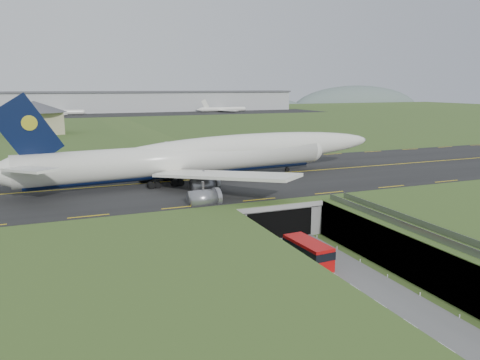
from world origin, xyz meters
name	(u,v)px	position (x,y,z in m)	size (l,w,h in m)	color
ground	(303,255)	(0.00, 0.00, 0.00)	(900.00, 900.00, 0.00)	#314F1F
airfield_deck	(304,236)	(0.00, 0.00, 3.00)	(800.00, 800.00, 6.00)	gray
trench_road	(330,272)	(0.00, -7.50, 0.10)	(12.00, 75.00, 0.20)	slate
taxiway	(227,177)	(0.00, 33.00, 6.09)	(800.00, 44.00, 0.18)	black
tunnel_portal	(259,208)	(0.00, 16.71, 3.33)	(17.00, 22.30, 6.00)	gray
guideway	(462,253)	(11.00, -19.11, 5.32)	(3.00, 53.00, 7.05)	#A8A8A3
jumbo_jet	(210,156)	(-4.15, 32.10, 11.04)	(85.91, 56.48, 18.78)	white
shuttle_tram	(308,253)	(-1.49, -3.79, 1.91)	(3.87, 8.84, 3.49)	#BE0C0C
service_building	(35,115)	(-40.00, 146.86, 14.00)	(31.81, 31.81, 13.50)	tan
cargo_terminal	(100,102)	(-0.12, 299.41, 13.96)	(320.00, 67.00, 15.60)	#B2B2B2
distant_hills	(152,115)	(64.38, 430.00, -4.00)	(700.00, 91.00, 60.00)	slate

